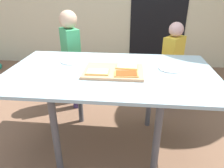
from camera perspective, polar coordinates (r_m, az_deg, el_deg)
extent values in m
plane|color=brown|center=(1.97, -0.42, -16.28)|extent=(16.00, 16.00, 0.00)
cube|color=black|center=(3.65, 12.69, 19.84)|extent=(0.90, 0.02, 2.00)
cube|color=#98B3BD|center=(1.60, -0.50, 3.16)|extent=(1.57, 0.92, 0.02)
cylinder|color=#4C4C51|center=(1.56, -14.96, -13.72)|extent=(0.05, 0.05, 0.70)
cylinder|color=#4C4C51|center=(1.49, 11.91, -15.54)|extent=(0.05, 0.05, 0.70)
cylinder|color=#4C4C51|center=(2.11, -8.83, -2.08)|extent=(0.05, 0.05, 0.70)
cylinder|color=#4C4C51|center=(2.06, 10.17, -2.93)|extent=(0.05, 0.05, 0.70)
cube|color=tan|center=(1.56, 0.42, 3.48)|extent=(0.44, 0.31, 0.02)
cube|color=#D9AD56|center=(1.61, 4.10, 4.70)|extent=(0.17, 0.12, 0.01)
cube|color=beige|center=(1.61, 4.10, 4.93)|extent=(0.15, 0.11, 0.00)
cube|color=#D9AD56|center=(1.47, 3.92, 2.74)|extent=(0.17, 0.12, 0.01)
cube|color=#BD4319|center=(1.47, 3.93, 2.99)|extent=(0.15, 0.11, 0.00)
cube|color=#D9AD56|center=(1.51, -3.94, 3.24)|extent=(0.17, 0.11, 0.01)
cube|color=beige|center=(1.50, -3.95, 3.48)|extent=(0.15, 0.10, 0.00)
cylinder|color=white|center=(1.82, -10.76, 6.06)|extent=(0.18, 0.18, 0.01)
cylinder|color=silver|center=(1.69, 15.58, 4.04)|extent=(0.18, 0.18, 0.01)
cylinder|color=#3D2E5E|center=(2.55, -10.90, 0.21)|extent=(0.09, 0.09, 0.50)
cylinder|color=#3D2E5E|center=(2.43, -9.73, -1.00)|extent=(0.09, 0.09, 0.50)
cube|color=#3FA566|center=(2.33, -11.19, 9.66)|extent=(0.25, 0.28, 0.40)
sphere|color=tan|center=(2.27, -11.83, 16.79)|extent=(0.18, 0.18, 0.18)
cylinder|color=navy|center=(2.60, 15.83, -0.89)|extent=(0.09, 0.09, 0.41)
cylinder|color=navy|center=(2.49, 14.28, -1.93)|extent=(0.09, 0.09, 0.41)
cube|color=gold|center=(2.40, 16.18, 7.41)|extent=(0.26, 0.28, 0.41)
sphere|color=#D09E97|center=(2.33, 17.02, 13.98)|extent=(0.15, 0.15, 0.15)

